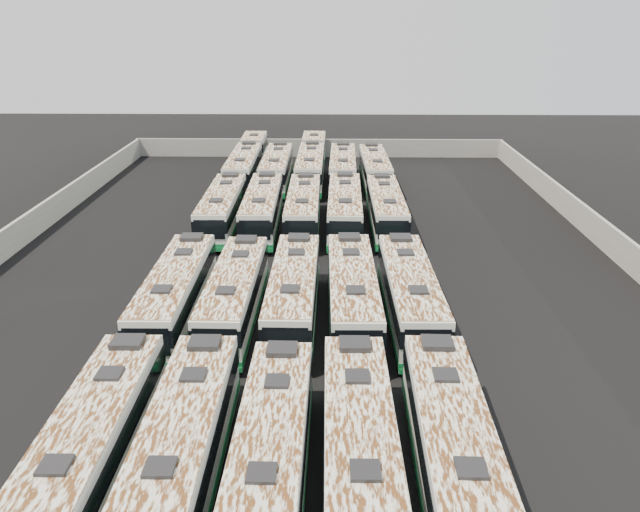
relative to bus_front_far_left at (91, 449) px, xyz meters
The scene contains 22 objects.
ground 22.73m from the bus_front_far_left, 70.94° to the left, with size 140.00×140.00×0.00m, color black.
perimeter_wall 22.67m from the bus_front_far_left, 70.94° to the left, with size 45.20×73.20×2.20m.
bus_front_far_left is the anchor object (origin of this frame).
bus_front_left 3.42m from the bus_front_far_left, ahead, with size 2.75×12.54×3.53m.
bus_front_center 6.77m from the bus_front_far_left, ahead, with size 2.71×12.18×3.42m.
bus_front_right 10.04m from the bus_front_far_left, ahead, with size 2.75×12.59×3.54m.
bus_front_far_right 13.52m from the bus_front_far_left, ahead, with size 2.92×12.63×3.55m.
bus_midfront_far_left 13.66m from the bus_front_far_left, 90.06° to the left, with size 2.73×12.46×3.51m.
bus_midfront_left 14.07m from the bus_front_far_left, 75.99° to the left, with size 2.71×12.16×3.42m.
bus_midfront_center 15.42m from the bus_front_far_left, 63.82° to the left, with size 2.73×12.37×3.48m.
bus_midfront_right 17.04m from the bus_front_far_left, 53.26° to the left, with size 2.85×12.64×3.55m.
bus_midfront_far_right 19.30m from the bus_front_far_left, 45.56° to the left, with size 2.81×12.50×3.51m.
bus_midback_far_left 30.16m from the bus_front_far_left, 90.02° to the left, with size 2.74×12.35×3.47m.
bus_midback_left 30.30m from the bus_front_far_left, 83.76° to the left, with size 2.84×12.54×3.52m.
bus_midback_center 30.88m from the bus_front_far_left, 77.51° to the left, with size 2.64×12.33×3.47m.
bus_midback_right 31.68m from the bus_front_far_left, 71.46° to the left, with size 2.91×12.69×3.56m.
bus_midback_far_right 33.16m from the bus_front_far_left, 66.01° to the left, with size 2.61×12.13×3.42m.
bus_back_far_left 47.33m from the bus_front_far_left, 90.11° to the left, with size 2.85×19.59×3.55m.
bus_back_left 44.09m from the bus_front_far_left, 85.67° to the left, with size 2.65×12.44×3.51m.
bus_back_center 48.01m from the bus_front_far_left, 81.80° to the left, with size 2.84×19.58×3.55m.
bus_back_right 45.28m from the bus_front_far_left, 77.05° to the left, with size 2.87×12.39×3.48m.
bus_back_far_right 46.11m from the bus_front_far_left, 73.04° to the left, with size 2.78×12.14×3.41m.
Camera 1 is at (1.49, -40.23, 17.06)m, focal length 35.00 mm.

